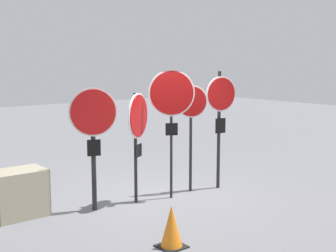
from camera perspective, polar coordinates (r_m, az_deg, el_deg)
name	(u,v)px	position (r m, az deg, el deg)	size (l,w,h in m)	color
ground_plane	(163,197)	(9.50, -0.65, -8.62)	(40.00, 40.00, 0.00)	slate
stop_sign_0	(93,126)	(8.43, -9.09, -0.05)	(0.82, 0.34, 2.25)	black
stop_sign_1	(138,123)	(8.83, -3.71, 0.33)	(0.75, 0.47, 2.12)	black
stop_sign_2	(172,101)	(9.03, 0.45, 3.09)	(0.78, 0.49, 2.55)	black
stop_sign_3	(191,113)	(9.58, 2.87, 1.65)	(0.61, 0.33, 2.23)	black
stop_sign_4	(220,107)	(9.86, 6.40, 2.28)	(0.73, 0.18, 2.49)	black
traffic_cone_0	(171,227)	(6.99, 0.43, -12.17)	(0.39, 0.39, 0.63)	black
storage_crate	(19,193)	(8.66, -17.70, -7.82)	(0.90, 0.65, 0.83)	#9E937A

